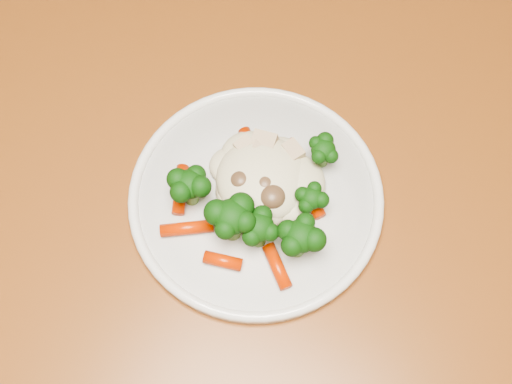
% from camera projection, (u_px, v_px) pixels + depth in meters
% --- Properties ---
extents(dining_table, '(1.28, 0.95, 0.75)m').
position_uv_depth(dining_table, '(244.00, 186.00, 0.73)').
color(dining_table, brown).
rests_on(dining_table, ground).
extents(plate, '(0.24, 0.24, 0.01)m').
position_uv_depth(plate, '(256.00, 198.00, 0.61)').
color(plate, silver).
rests_on(plate, dining_table).
extents(meal, '(0.16, 0.16, 0.05)m').
position_uv_depth(meal, '(260.00, 196.00, 0.58)').
color(meal, beige).
rests_on(meal, plate).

